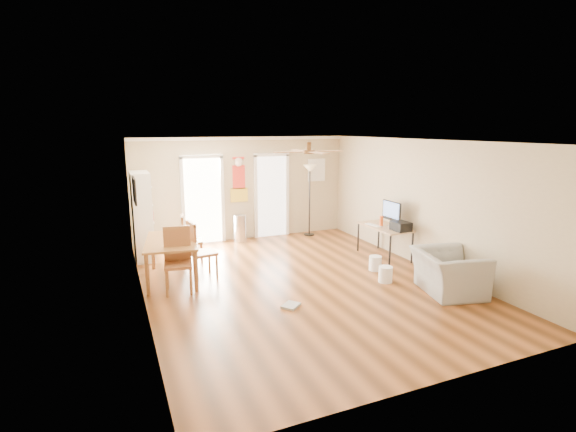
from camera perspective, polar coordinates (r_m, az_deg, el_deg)
name	(u,v)px	position (r m, az deg, el deg)	size (l,w,h in m)	color
floor	(301,282)	(8.02, 1.69, -8.88)	(7.00, 7.00, 0.00)	brown
ceiling	(301,141)	(7.51, 1.81, 10.02)	(5.50, 7.00, 0.00)	silver
wall_back	(244,189)	(10.89, -5.97, 3.66)	(5.50, 0.04, 2.60)	beige
wall_front	(439,275)	(4.82, 19.55, -7.49)	(5.50, 0.04, 2.60)	beige
wall_left	(140,228)	(7.00, -19.18, -1.53)	(0.04, 7.00, 2.60)	beige
wall_right	(423,204)	(9.14, 17.63, 1.59)	(0.04, 7.00, 2.60)	beige
crown_molding	(301,143)	(7.51, 1.81, 9.71)	(5.50, 7.00, 0.08)	white
kitchen_doorway	(203,201)	(10.66, -11.32, 1.95)	(0.90, 0.10, 2.10)	white
bathroom_doorway	(271,197)	(11.15, -2.23, 2.61)	(0.80, 0.10, 2.10)	white
wall_decal	(239,179)	(10.80, -6.60, 4.91)	(0.46, 0.03, 1.10)	red
ac_grille	(316,170)	(11.58, 3.83, 6.17)	(0.50, 0.04, 0.60)	white
framed_poster	(134,190)	(8.30, -19.90, 3.26)	(0.04, 0.66, 0.48)	black
ceiling_fan	(309,152)	(7.24, 2.81, 8.60)	(1.24, 1.24, 0.20)	#593819
bookshelf	(142,216)	(9.69, -18.95, -0.03)	(0.38, 0.86, 1.90)	white
dining_table	(173,260)	(8.34, -15.18, -5.68)	(0.93, 1.55, 0.78)	olive
dining_chair_right_a	(192,239)	(9.30, -12.70, -2.98)	(0.42, 0.42, 1.01)	#AD7437
dining_chair_right_b	(203,250)	(8.27, -11.35, -4.46)	(0.45, 0.45, 1.10)	#A46A35
dining_chair_near	(178,261)	(7.65, -14.52, -5.87)	(0.46, 0.46, 1.12)	brown
trash_can	(240,228)	(10.76, -6.48, -1.64)	(0.32, 0.32, 0.69)	silver
torchiere_lamp	(310,201)	(11.24, 2.90, 2.09)	(0.35, 0.35, 1.87)	black
computer_desk	(384,242)	(9.69, 12.73, -3.36)	(0.65, 1.30, 0.69)	tan
imac	(391,214)	(9.53, 13.68, 0.25)	(0.08, 0.61, 0.57)	black
keyboard	(374,225)	(9.64, 11.38, -1.20)	(0.13, 0.41, 0.02)	silver
printer	(401,226)	(9.27, 14.88, -1.33)	(0.32, 0.37, 0.19)	black
orange_bottle	(381,221)	(9.55, 12.39, -0.69)	(0.08, 0.08, 0.23)	#F35115
wastebasket_a	(385,274)	(8.20, 12.92, -7.62)	(0.26, 0.26, 0.30)	white
wastebasket_b	(375,263)	(8.81, 11.61, -6.21)	(0.25, 0.25, 0.29)	white
floor_cloth	(291,306)	(6.99, 0.39, -11.91)	(0.29, 0.23, 0.04)	#9F9F99
armchair	(448,272)	(7.93, 20.67, -7.09)	(1.14, 0.99, 0.74)	gray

